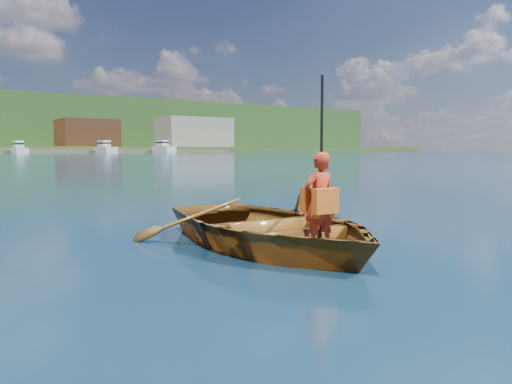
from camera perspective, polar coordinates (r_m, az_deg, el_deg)
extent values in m
plane|color=#152042|center=(6.78, -9.29, -6.28)|extent=(600.00, 600.00, 0.00)
imported|color=brown|center=(6.72, 1.35, -3.97)|extent=(3.08, 4.19, 0.84)
imported|color=red|center=(6.03, 7.23, -1.04)|extent=(0.44, 0.30, 1.18)
cube|color=orange|center=(5.94, 7.96, -1.03)|extent=(0.34, 0.11, 0.30)
cube|color=orange|center=(6.12, 6.53, -0.83)|extent=(0.34, 0.09, 0.30)
cube|color=orange|center=(6.05, 7.21, -2.62)|extent=(0.31, 0.23, 0.05)
cylinder|color=black|center=(6.21, 7.48, 3.45)|extent=(0.04, 0.04, 2.11)
cube|color=brown|center=(177.67, -18.71, 6.39)|extent=(18.00, 16.00, 9.00)
cube|color=gray|center=(192.35, -7.09, 6.78)|extent=(26.00, 16.00, 11.00)
cube|color=silver|center=(150.84, -25.42, 4.25)|extent=(3.04, 10.87, 1.69)
cube|color=silver|center=(151.92, -25.51, 4.97)|extent=(2.13, 4.89, 1.80)
cube|color=black|center=(151.92, -25.52, 5.01)|extent=(2.19, 5.11, 0.50)
cube|color=silver|center=(156.23, -16.82, 4.57)|extent=(3.43, 12.25, 1.98)
cube|color=silver|center=(157.40, -16.97, 5.33)|extent=(2.40, 5.51, 1.80)
cube|color=black|center=(157.41, -16.97, 5.36)|extent=(2.47, 5.76, 0.50)
cube|color=silver|center=(162.85, -10.49, 4.75)|extent=(3.30, 11.78, 2.28)
cube|color=silver|center=(163.94, -10.66, 5.54)|extent=(2.31, 5.30, 1.80)
cube|color=black|center=(163.94, -10.67, 5.58)|extent=(2.38, 5.54, 0.50)
cylinder|color=#382314|center=(244.41, -20.62, 7.05)|extent=(0.80, 0.80, 2.55)
sphere|color=#235D1E|center=(244.58, -20.64, 7.85)|extent=(4.77, 4.77, 4.77)
cylinder|color=#382314|center=(269.30, -24.60, 8.04)|extent=(0.80, 0.80, 4.15)
sphere|color=#235D1E|center=(269.70, -24.64, 9.22)|extent=(7.74, 7.74, 7.74)
cylinder|color=#382314|center=(209.15, -23.30, 5.72)|extent=(0.80, 0.80, 3.31)
sphere|color=#235D1E|center=(209.28, -23.34, 6.93)|extent=(6.18, 6.18, 6.18)
cylinder|color=#382314|center=(261.23, -11.28, 7.41)|extent=(0.80, 0.80, 4.06)
sphere|color=#235D1E|center=(261.52, -11.30, 8.60)|extent=(7.58, 7.58, 7.58)
cylinder|color=#382314|center=(239.28, -15.13, 6.83)|extent=(0.80, 0.80, 3.67)
sphere|color=#235D1E|center=(239.50, -15.15, 8.00)|extent=(6.85, 6.85, 6.85)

